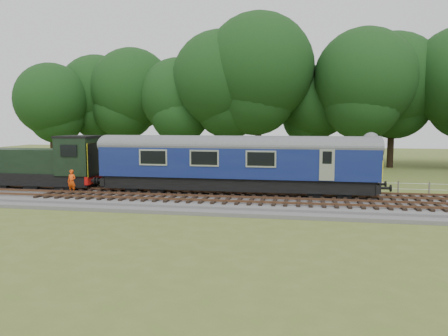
# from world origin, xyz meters

# --- Properties ---
(ground) EXTENTS (120.00, 120.00, 0.00)m
(ground) POSITION_xyz_m (0.00, 0.00, 0.00)
(ground) COLOR #516525
(ground) RESTS_ON ground
(ballast) EXTENTS (70.00, 7.00, 0.35)m
(ballast) POSITION_xyz_m (0.00, 0.00, 0.17)
(ballast) COLOR #4C4C4F
(ballast) RESTS_ON ground
(track_north) EXTENTS (67.20, 2.40, 0.21)m
(track_north) POSITION_xyz_m (0.00, 1.40, 0.42)
(track_north) COLOR black
(track_north) RESTS_ON ballast
(track_south) EXTENTS (67.20, 2.40, 0.21)m
(track_south) POSITION_xyz_m (0.00, -1.60, 0.42)
(track_south) COLOR black
(track_south) RESTS_ON ballast
(fence) EXTENTS (64.00, 0.12, 1.00)m
(fence) POSITION_xyz_m (0.00, 4.50, 0.00)
(fence) COLOR #6B6054
(fence) RESTS_ON ground
(tree_line) EXTENTS (70.00, 8.00, 18.00)m
(tree_line) POSITION_xyz_m (0.00, 22.00, 0.00)
(tree_line) COLOR black
(tree_line) RESTS_ON ground
(dmu_railcar) EXTENTS (18.05, 2.86, 3.88)m
(dmu_railcar) POSITION_xyz_m (-4.85, 1.40, 2.61)
(dmu_railcar) COLOR black
(dmu_railcar) RESTS_ON ground
(shunter_loco) EXTENTS (8.92, 2.60, 3.38)m
(shunter_loco) POSITION_xyz_m (-18.78, 1.40, 1.97)
(shunter_loco) COLOR black
(shunter_loco) RESTS_ON ground
(worker) EXTENTS (0.59, 0.40, 1.58)m
(worker) POSITION_xyz_m (-15.45, -0.74, 1.14)
(worker) COLOR #FF4C0D
(worker) RESTS_ON ballast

